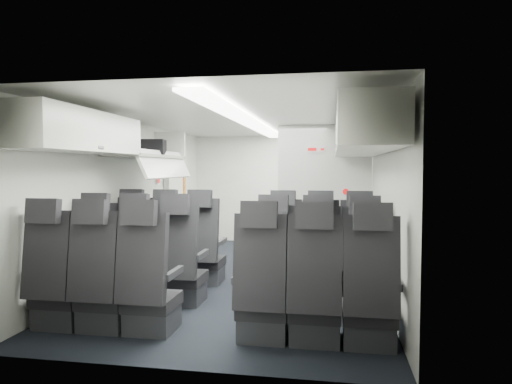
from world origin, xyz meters
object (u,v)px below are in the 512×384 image
(seat_row_rear, at_px, (204,292))
(carry_on_bag, at_px, (150,148))
(boarding_door, at_px, (176,199))
(seat_row_front, at_px, (244,254))
(seat_row_mid, at_px, (228,270))
(flight_attendant, at_px, (291,211))
(galley_unit, at_px, (324,197))

(seat_row_rear, xyz_separation_m, carry_on_bag, (-1.39, 2.17, 1.37))
(boarding_door, bearing_deg, seat_row_front, -51.84)
(seat_row_mid, relative_size, carry_on_bag, 8.37)
(seat_row_mid, xyz_separation_m, flight_attendant, (0.41, 2.95, 0.38))
(seat_row_rear, xyz_separation_m, flight_attendant, (0.41, 3.85, 0.38))
(seat_row_front, bearing_deg, boarding_door, 128.16)
(seat_row_front, distance_m, flight_attendant, 2.13)
(galley_unit, bearing_deg, flight_attendant, -114.12)
(seat_row_mid, relative_size, flight_attendant, 2.14)
(seat_row_rear, distance_m, galley_unit, 5.17)
(seat_row_rear, bearing_deg, carry_on_bag, 122.66)
(seat_row_mid, distance_m, galley_unit, 4.30)
(flight_attendant, relative_size, carry_on_bag, 3.91)
(galley_unit, height_order, flight_attendant, galley_unit)
(seat_row_rear, xyz_separation_m, galley_unit, (0.95, 5.05, 0.55))
(boarding_door, bearing_deg, seat_row_rear, -67.13)
(seat_row_rear, distance_m, boarding_door, 4.25)
(seat_row_mid, bearing_deg, seat_row_front, 90.00)
(boarding_door, relative_size, carry_on_bag, 4.68)
(galley_unit, relative_size, carry_on_bag, 4.78)
(seat_row_mid, height_order, carry_on_bag, carry_on_bag)
(boarding_door, distance_m, carry_on_bag, 1.92)
(seat_row_mid, height_order, seat_row_rear, same)
(seat_row_front, height_order, carry_on_bag, carry_on_bag)
(seat_row_mid, xyz_separation_m, seat_row_rear, (0.00, -0.90, 0.00))
(boarding_door, xyz_separation_m, carry_on_bag, (0.25, -1.72, 0.82))
(galley_unit, bearing_deg, seat_row_rear, -100.65)
(seat_row_front, height_order, flight_attendant, flight_attendant)
(flight_attendant, height_order, carry_on_bag, carry_on_bag)
(seat_row_rear, height_order, flight_attendant, flight_attendant)
(flight_attendant, bearing_deg, boarding_door, 88.43)
(flight_attendant, bearing_deg, seat_row_front, 168.05)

